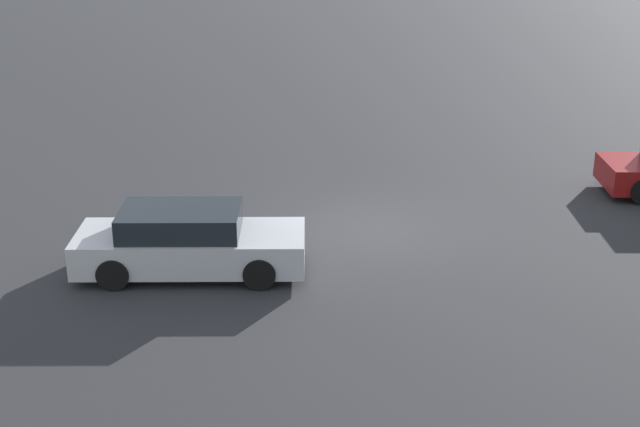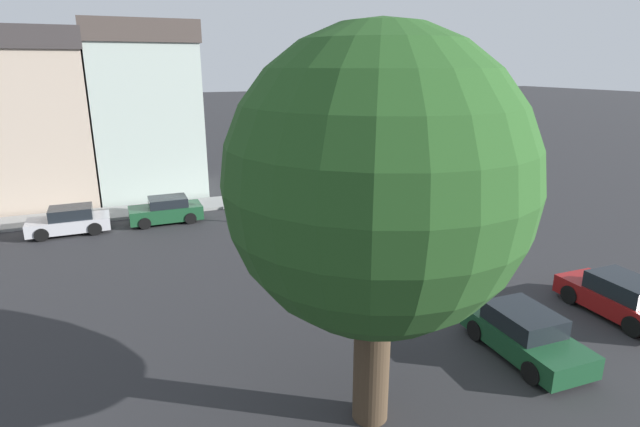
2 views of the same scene
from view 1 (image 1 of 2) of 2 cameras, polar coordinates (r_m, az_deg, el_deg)
The scene contains 2 objects.
ground_plane at distance 20.66m, azimuth 2.89°, elevation -1.03°, with size 300.00×300.00×0.00m, color #28282B.
crossing_car_2 at distance 18.39m, azimuth -8.42°, elevation -1.83°, with size 4.66×1.87×1.39m.
Camera 1 is at (1.26, 19.13, 7.68)m, focal length 50.00 mm.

